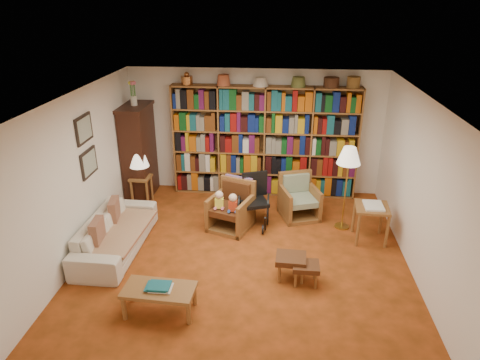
# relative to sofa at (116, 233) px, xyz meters

# --- Properties ---
(floor) EXTENTS (5.00, 5.00, 0.00)m
(floor) POSITION_rel_sofa_xyz_m (2.05, 0.02, -0.29)
(floor) COLOR #AF491B
(floor) RESTS_ON ground
(ceiling) EXTENTS (5.00, 5.00, 0.00)m
(ceiling) POSITION_rel_sofa_xyz_m (2.05, 0.02, 2.21)
(ceiling) COLOR silver
(ceiling) RESTS_ON wall_back
(wall_back) EXTENTS (5.00, 0.00, 5.00)m
(wall_back) POSITION_rel_sofa_xyz_m (2.05, 2.52, 0.96)
(wall_back) COLOR white
(wall_back) RESTS_ON floor
(wall_front) EXTENTS (5.00, 0.00, 5.00)m
(wall_front) POSITION_rel_sofa_xyz_m (2.05, -2.48, 0.96)
(wall_front) COLOR white
(wall_front) RESTS_ON floor
(wall_left) EXTENTS (0.00, 5.00, 5.00)m
(wall_left) POSITION_rel_sofa_xyz_m (-0.45, 0.02, 0.96)
(wall_left) COLOR white
(wall_left) RESTS_ON floor
(wall_right) EXTENTS (0.00, 5.00, 5.00)m
(wall_right) POSITION_rel_sofa_xyz_m (4.55, 0.02, 0.96)
(wall_right) COLOR white
(wall_right) RESTS_ON floor
(bookshelf) EXTENTS (3.60, 0.30, 2.42)m
(bookshelf) POSITION_rel_sofa_xyz_m (2.25, 2.35, 0.88)
(bookshelf) COLOR #93602D
(bookshelf) RESTS_ON floor
(curio_cabinet) EXTENTS (0.50, 0.95, 2.40)m
(curio_cabinet) POSITION_rel_sofa_xyz_m (-0.20, 2.02, 0.67)
(curio_cabinet) COLOR #34150E
(curio_cabinet) RESTS_ON floor
(framed_pictures) EXTENTS (0.03, 0.52, 0.97)m
(framed_pictures) POSITION_rel_sofa_xyz_m (-0.43, 0.32, 1.34)
(framed_pictures) COLOR black
(framed_pictures) RESTS_ON wall_left
(sofa) EXTENTS (1.98, 0.80, 0.57)m
(sofa) POSITION_rel_sofa_xyz_m (0.00, 0.00, 0.00)
(sofa) COLOR beige
(sofa) RESTS_ON floor
(sofa_throw) EXTENTS (0.87, 1.51, 0.04)m
(sofa_throw) POSITION_rel_sofa_xyz_m (0.05, 0.00, 0.01)
(sofa_throw) COLOR beige
(sofa_throw) RESTS_ON sofa
(cushion_left) EXTENTS (0.19, 0.40, 0.38)m
(cushion_left) POSITION_rel_sofa_xyz_m (-0.13, 0.35, 0.16)
(cushion_left) COLOR maroon
(cushion_left) RESTS_ON sofa
(cushion_right) EXTENTS (0.16, 0.39, 0.39)m
(cushion_right) POSITION_rel_sofa_xyz_m (-0.13, -0.35, 0.16)
(cushion_right) COLOR maroon
(cushion_right) RESTS_ON sofa
(side_table_lamp) EXTENTS (0.39, 0.39, 0.55)m
(side_table_lamp) POSITION_rel_sofa_xyz_m (-0.10, 1.68, 0.11)
(side_table_lamp) COLOR #93602D
(side_table_lamp) RESTS_ON floor
(table_lamp) EXTENTS (0.37, 0.37, 0.51)m
(table_lamp) POSITION_rel_sofa_xyz_m (-0.10, 1.68, 0.61)
(table_lamp) COLOR gold
(table_lamp) RESTS_ON side_table_lamp
(armchair_leather) EXTENTS (0.89, 0.89, 0.85)m
(armchair_leather) POSITION_rel_sofa_xyz_m (1.74, 0.94, 0.06)
(armchair_leather) COLOR #93602D
(armchair_leather) RESTS_ON floor
(armchair_sage) EXTENTS (0.84, 0.85, 0.79)m
(armchair_sage) POSITION_rel_sofa_xyz_m (2.95, 1.46, 0.02)
(armchair_sage) COLOR #93602D
(armchair_sage) RESTS_ON floor
(wheelchair) EXTENTS (0.58, 0.75, 0.93)m
(wheelchair) POSITION_rel_sofa_xyz_m (2.13, 1.07, 0.14)
(wheelchair) COLOR black
(wheelchair) RESTS_ON floor
(floor_lamp) EXTENTS (0.39, 0.39, 1.49)m
(floor_lamp) POSITION_rel_sofa_xyz_m (3.69, 1.05, 1.00)
(floor_lamp) COLOR gold
(floor_lamp) RESTS_ON floor
(side_table_papers) EXTENTS (0.57, 0.57, 0.65)m
(side_table_papers) POSITION_rel_sofa_xyz_m (4.08, 0.68, 0.23)
(side_table_papers) COLOR #93602D
(side_table_papers) RESTS_ON floor
(footstool_a) EXTENTS (0.44, 0.38, 0.36)m
(footstool_a) POSITION_rel_sofa_xyz_m (2.76, -0.51, 0.01)
(footstool_a) COLOR #4F2715
(footstool_a) RESTS_ON floor
(footstool_b) EXTENTS (0.37, 0.32, 0.32)m
(footstool_b) POSITION_rel_sofa_xyz_m (2.97, -0.61, -0.03)
(footstool_b) COLOR #4F2715
(footstool_b) RESTS_ON floor
(coffee_table) EXTENTS (0.94, 0.51, 0.42)m
(coffee_table) POSITION_rel_sofa_xyz_m (1.09, -1.39, 0.03)
(coffee_table) COLOR #93602D
(coffee_table) RESTS_ON floor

